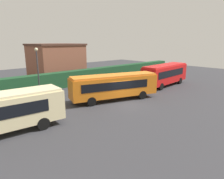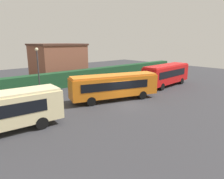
{
  "view_description": "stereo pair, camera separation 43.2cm",
  "coord_description": "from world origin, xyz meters",
  "views": [
    {
      "loc": [
        -15.62,
        -14.47,
        6.82
      ],
      "look_at": [
        -0.34,
        1.99,
        1.37
      ],
      "focal_mm": 32.36,
      "sensor_mm": 36.0,
      "label": 1
    },
    {
      "loc": [
        -15.3,
        -14.76,
        6.82
      ],
      "look_at": [
        -0.34,
        1.99,
        1.37
      ],
      "focal_mm": 32.36,
      "sensor_mm": 36.0,
      "label": 2
    }
  ],
  "objects": [
    {
      "name": "lamppost",
      "position": [
        -6.71,
        6.96,
        3.76
      ],
      "size": [
        0.36,
        0.36,
        6.1
      ],
      "color": "#38383D",
      "rests_on": "ground_plane"
    },
    {
      "name": "person_center",
      "position": [
        9.31,
        4.29,
        0.97
      ],
      "size": [
        0.48,
        0.47,
        1.83
      ],
      "rotation": [
        0.0,
        0.0,
        5.45
      ],
      "color": "olive",
      "rests_on": "ground_plane"
    },
    {
      "name": "traffic_cone",
      "position": [
        2.82,
        9.61,
        0.3
      ],
      "size": [
        0.36,
        0.36,
        0.6
      ],
      "primitive_type": "cone",
      "color": "orange",
      "rests_on": "ground_plane"
    },
    {
      "name": "bus_red",
      "position": [
        11.3,
        2.5,
        1.87
      ],
      "size": [
        9.77,
        3.06,
        3.26
      ],
      "rotation": [
        0.0,
        0.0,
        0.06
      ],
      "color": "red",
      "rests_on": "ground_plane"
    },
    {
      "name": "person_right",
      "position": [
        11.32,
        5.79,
        0.88
      ],
      "size": [
        0.53,
        0.41,
        1.69
      ],
      "rotation": [
        0.0,
        0.0,
        4.34
      ],
      "color": "maroon",
      "rests_on": "ground_plane"
    },
    {
      "name": "depot_building",
      "position": [
        1.85,
        19.21,
        3.17
      ],
      "size": [
        8.44,
        7.78,
        6.31
      ],
      "color": "brown",
      "rests_on": "ground_plane"
    },
    {
      "name": "person_left",
      "position": [
        0.3,
        5.05,
        0.98
      ],
      "size": [
        0.41,
        0.49,
        1.84
      ],
      "rotation": [
        0.0,
        0.0,
        2.72
      ],
      "color": "#334C8C",
      "rests_on": "ground_plane"
    },
    {
      "name": "bus_orange",
      "position": [
        0.17,
        2.12,
        1.75
      ],
      "size": [
        10.56,
        5.44,
        3.02
      ],
      "rotation": [
        0.0,
        0.0,
        -0.32
      ],
      "color": "orange",
      "rests_on": "ground_plane"
    },
    {
      "name": "hedge_row",
      "position": [
        0.0,
        12.35,
        1.14
      ],
      "size": [
        50.68,
        1.57,
        2.29
      ],
      "primitive_type": "cube",
      "color": "#1C4828",
      "rests_on": "ground_plane"
    },
    {
      "name": "ground_plane",
      "position": [
        0.0,
        0.0,
        0.0
      ],
      "size": [
        77.35,
        77.35,
        0.0
      ],
      "primitive_type": "plane",
      "color": "#38383D"
    }
  ]
}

